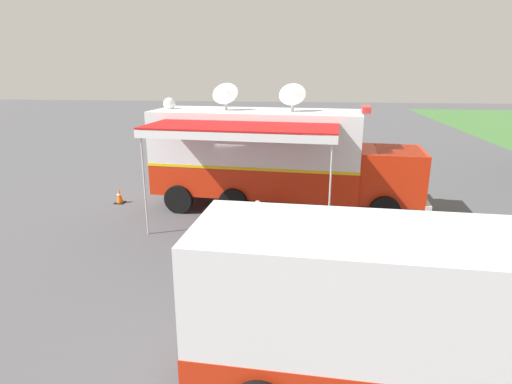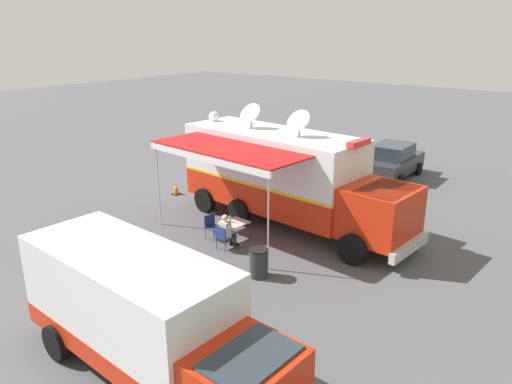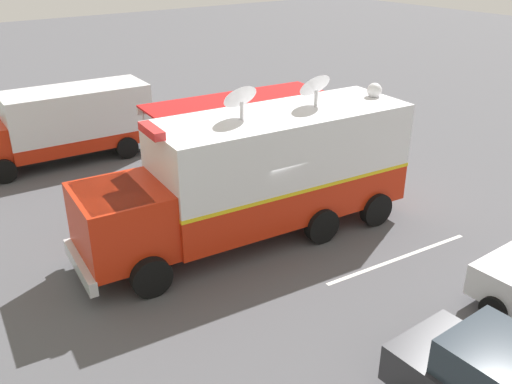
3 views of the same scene
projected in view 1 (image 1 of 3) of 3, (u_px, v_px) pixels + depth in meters
ground_plane at (256, 206)px, 15.64m from camera, size 100.00×100.00×0.00m
lot_stripe at (230, 182)px, 18.84m from camera, size 0.54×4.79×0.01m
command_truck at (277, 155)px, 14.92m from camera, size 5.35×9.67×4.53m
folding_table at (255, 211)px, 12.98m from camera, size 0.87×0.87×0.73m
water_bottle at (251, 207)px, 12.85m from camera, size 0.07×0.07×0.22m
folding_chair_at_table at (257, 226)px, 12.25m from camera, size 0.52×0.52×0.87m
folding_chair_beside_table at (227, 218)px, 12.85m from camera, size 0.52×0.52×0.87m
seated_responder at (258, 219)px, 12.39m from camera, size 0.69×0.59×1.25m
trash_bin at (331, 241)px, 11.32m from camera, size 0.57×0.57×0.91m
traffic_cone at (119, 196)px, 15.91m from camera, size 0.36×0.36×0.58m
support_truck at (402, 315)px, 6.27m from camera, size 2.65×6.91×2.70m
car_behind_truck at (301, 145)px, 23.01m from camera, size 4.23×2.07×1.76m
car_far_corner at (234, 146)px, 22.77m from camera, size 4.23×2.08×1.76m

